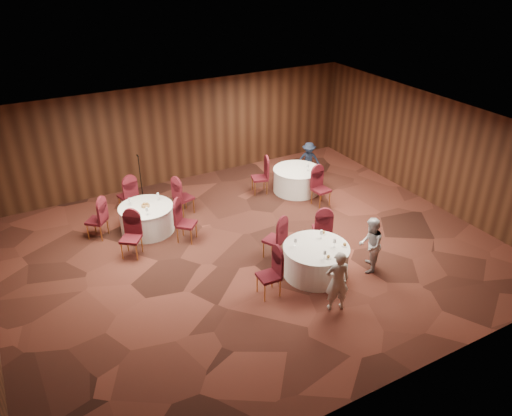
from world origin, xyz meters
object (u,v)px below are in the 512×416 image
table_main (316,260)px  table_right (297,180)px  woman_a (337,281)px  man_c (309,160)px  mic_stand (142,188)px  woman_b (370,245)px  table_left (147,218)px

table_main → table_right: size_ratio=1.04×
woman_a → man_c: 6.76m
mic_stand → woman_b: size_ratio=1.05×
table_left → mic_stand: mic_stand is taller
woman_b → mic_stand: bearing=-107.1°
table_left → woman_b: 5.95m
table_left → woman_a: bearing=-63.7°
man_c → table_main: bearing=-86.5°
table_left → man_c: (5.80, 0.81, 0.23)m
table_main → table_left: same height
mic_stand → woman_a: bearing=-73.2°
table_main → woman_a: (-0.35, -1.27, 0.34)m
table_right → man_c: bearing=37.6°
woman_b → man_c: 5.42m
woman_b → table_right: bearing=-148.2°
table_right → woman_b: bearing=-100.5°
woman_a → woman_b: 1.74m
mic_stand → table_left: bearing=-103.2°
table_left → man_c: bearing=7.9°
table_main → table_right: bearing=62.9°
table_right → woman_a: bearing=-114.4°
table_main → mic_stand: 6.18m
table_left → woman_a: (2.53, -5.11, 0.34)m
table_right → man_c: (0.90, 0.69, 0.23)m
mic_stand → table_main: bearing=-66.7°
man_c → table_left: bearing=-136.4°
mic_stand → woman_b: 7.17m
woman_b → woman_a: bearing=-20.9°
woman_b → man_c: (1.72, 5.14, -0.09)m
table_left → table_right: bearing=1.4°
table_right → mic_stand: mic_stand is taller
table_main → woman_b: woman_b is taller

